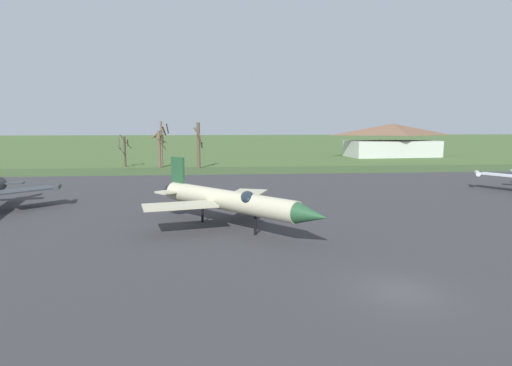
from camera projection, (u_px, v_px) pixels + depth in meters
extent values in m
plane|color=#425B2D|center=(399.00, 293.00, 20.47)|extent=(600.00, 600.00, 0.00)
cube|color=#333335|center=(313.00, 213.00, 38.51)|extent=(91.45, 60.98, 0.05)
cube|color=#374C28|center=(266.00, 170.00, 74.49)|extent=(151.45, 12.00, 0.06)
cube|color=silver|center=(503.00, 175.00, 51.02)|extent=(4.35, 5.64, 0.14)
cylinder|color=silver|center=(477.00, 173.00, 52.83)|extent=(1.56, 2.32, 0.54)
cylinder|color=black|center=(0.00, 183.00, 43.70)|extent=(1.12, 0.96, 0.98)
cube|color=#33383D|center=(26.00, 190.00, 40.17)|extent=(5.50, 5.42, 0.13)
cylinder|color=#33383D|center=(57.00, 187.00, 41.70)|extent=(0.99, 2.29, 0.52)
cube|color=#33383D|center=(12.00, 183.00, 43.21)|extent=(2.30, 1.72, 0.13)
cylinder|color=#B7B293|center=(227.00, 200.00, 32.64)|extent=(10.19, 11.23, 1.57)
cone|color=#234C2D|center=(312.00, 215.00, 27.22)|extent=(2.66, 2.74, 1.44)
cylinder|color=black|center=(172.00, 190.00, 37.46)|extent=(1.39, 1.37, 1.10)
ellipsoid|color=#19232D|center=(248.00, 198.00, 31.07)|extent=(1.11, 2.08, 1.04)
cube|color=#B7B293|center=(180.00, 206.00, 31.11)|extent=(5.77, 3.74, 0.15)
cube|color=#B7B293|center=(246.00, 194.00, 36.08)|extent=(4.27, 5.89, 0.15)
cube|color=#234C2D|center=(178.00, 170.00, 36.59)|extent=(1.25, 1.37, 2.22)
cube|color=#B7B293|center=(168.00, 192.00, 35.88)|extent=(2.27, 2.24, 0.15)
cube|color=#B7B293|center=(190.00, 189.00, 37.58)|extent=(2.27, 2.24, 0.15)
cylinder|color=black|center=(255.00, 226.00, 30.82)|extent=(0.21, 0.21, 1.46)
cylinder|color=black|center=(202.00, 214.00, 34.87)|extent=(0.21, 0.21, 1.46)
cylinder|color=#42382D|center=(125.00, 152.00, 80.19)|extent=(0.41, 0.41, 5.79)
cylinder|color=#42382D|center=(119.00, 143.00, 79.67)|extent=(0.61, 2.03, 2.07)
cylinder|color=#42382D|center=(128.00, 142.00, 80.10)|extent=(0.41, 1.33, 1.39)
cylinder|color=#42382D|center=(126.00, 142.00, 79.06)|extent=(2.03, 1.02, 2.72)
cylinder|color=#42382D|center=(121.00, 149.00, 79.44)|extent=(1.46, 1.48, 1.36)
cylinder|color=brown|center=(159.00, 149.00, 78.42)|extent=(0.56, 0.56, 6.87)
cylinder|color=brown|center=(157.00, 133.00, 78.95)|extent=(2.24, 1.21, 1.95)
cylinder|color=brown|center=(164.00, 131.00, 77.88)|extent=(0.61, 2.14, 1.80)
cylinder|color=brown|center=(163.00, 139.00, 78.30)|extent=(0.51, 1.59, 2.09)
cylinder|color=brown|center=(162.00, 144.00, 77.73)|extent=(1.56, 1.45, 2.24)
cylinder|color=brown|center=(162.00, 144.00, 80.58)|extent=(0.39, 0.39, 8.58)
cylinder|color=brown|center=(167.00, 128.00, 80.25)|extent=(0.28, 2.51, 2.05)
cylinder|color=brown|center=(160.00, 139.00, 79.16)|extent=(2.71, 0.44, 1.51)
cylinder|color=brown|center=(160.00, 134.00, 81.07)|extent=(1.73, 1.02, 1.03)
cylinder|color=brown|center=(199.00, 146.00, 77.27)|extent=(0.60, 0.60, 8.36)
cylinder|color=brown|center=(202.00, 145.00, 77.24)|extent=(0.40, 1.34, 1.35)
cylinder|color=brown|center=(200.00, 139.00, 76.78)|extent=(1.07, 0.93, 1.65)
cylinder|color=brown|center=(197.00, 132.00, 76.36)|extent=(1.47, 0.63, 1.86)
cube|color=beige|center=(392.00, 149.00, 105.75)|extent=(22.57, 11.85, 3.96)
pyramid|color=brown|center=(392.00, 129.00, 105.09)|extent=(23.70, 12.44, 2.82)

